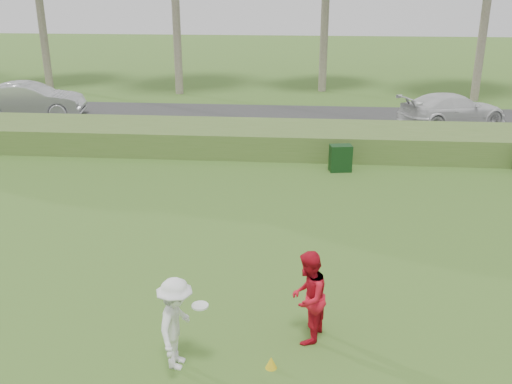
# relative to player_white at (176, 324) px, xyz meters

# --- Properties ---
(ground) EXTENTS (120.00, 120.00, 0.00)m
(ground) POSITION_rel_player_white_xyz_m (0.86, 0.81, -0.79)
(ground) COLOR #366020
(ground) RESTS_ON ground
(reed_strip) EXTENTS (80.00, 3.00, 0.90)m
(reed_strip) POSITION_rel_player_white_xyz_m (0.86, 12.81, -0.34)
(reed_strip) COLOR #47692A
(reed_strip) RESTS_ON ground
(park_road) EXTENTS (80.00, 6.00, 0.06)m
(park_road) POSITION_rel_player_white_xyz_m (0.86, 17.81, -0.76)
(park_road) COLOR #2D2D2D
(park_road) RESTS_ON ground
(player_white) EXTENTS (0.87, 1.07, 1.59)m
(player_white) POSITION_rel_player_white_xyz_m (0.00, 0.00, 0.00)
(player_white) COLOR white
(player_white) RESTS_ON ground
(player_red) EXTENTS (0.84, 0.96, 1.68)m
(player_red) POSITION_rel_player_white_xyz_m (2.10, 0.92, 0.05)
(player_red) COLOR red
(player_red) RESTS_ON ground
(cone_yellow) EXTENTS (0.19, 0.19, 0.21)m
(cone_yellow) POSITION_rel_player_white_xyz_m (1.53, 0.05, -0.69)
(cone_yellow) COLOR gold
(cone_yellow) RESTS_ON ground
(utility_cabinet) EXTENTS (0.78, 0.56, 0.89)m
(utility_cabinet) POSITION_rel_player_white_xyz_m (3.16, 10.57, -0.35)
(utility_cabinet) COLOR black
(utility_cabinet) RESTS_ON ground
(car_mid) EXTENTS (5.00, 2.50, 1.58)m
(car_mid) POSITION_rel_player_white_xyz_m (-10.60, 17.12, 0.05)
(car_mid) COLOR #B6B6BA
(car_mid) RESTS_ON park_road
(car_right) EXTENTS (5.10, 3.56, 1.37)m
(car_right) POSITION_rel_player_white_xyz_m (8.29, 17.25, -0.05)
(car_right) COLOR silver
(car_right) RESTS_ON park_road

